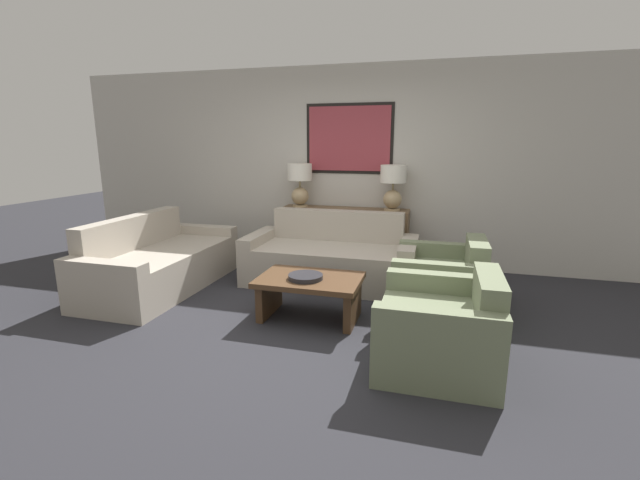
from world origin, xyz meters
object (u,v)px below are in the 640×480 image
at_px(coffee_table, 310,289).
at_px(couch_by_side, 160,264).
at_px(armchair_near_back_wall, 441,283).
at_px(armchair_near_camera, 441,330).
at_px(decorative_bowl, 306,277).
at_px(couch_by_back_wall, 331,259).
at_px(table_lamp_right, 393,184).
at_px(table_lamp_left, 300,181).
at_px(console_table, 344,237).

bearing_deg(coffee_table, couch_by_side, 168.54).
xyz_separation_m(armchair_near_back_wall, armchair_near_camera, (0.00, -1.15, 0.00)).
relative_size(coffee_table, armchair_near_camera, 1.00).
distance_m(couch_by_side, decorative_bowl, 1.98).
distance_m(couch_by_back_wall, armchair_near_camera, 2.12).
xyz_separation_m(couch_by_side, decorative_bowl, (1.92, -0.45, 0.15)).
height_order(couch_by_back_wall, decorative_bowl, couch_by_back_wall).
bearing_deg(coffee_table, couch_by_back_wall, 93.63).
bearing_deg(armchair_near_camera, armchair_near_back_wall, 90.00).
bearing_deg(table_lamp_right, couch_by_back_wall, -130.73).
distance_m(table_lamp_left, table_lamp_right, 1.25).
bearing_deg(couch_by_back_wall, table_lamp_right, 49.27).
bearing_deg(couch_by_back_wall, armchair_near_back_wall, -22.87).
bearing_deg(couch_by_back_wall, decorative_bowl, -87.69).
height_order(couch_by_back_wall, couch_by_side, same).
height_order(table_lamp_right, couch_by_side, table_lamp_right).
xyz_separation_m(couch_by_back_wall, decorative_bowl, (0.05, -1.17, 0.15)).
height_order(coffee_table, armchair_near_camera, armchair_near_camera).
xyz_separation_m(coffee_table, decorative_bowl, (-0.02, -0.06, 0.14)).
relative_size(couch_by_back_wall, couch_by_side, 1.00).
height_order(console_table, couch_by_back_wall, couch_by_back_wall).
relative_size(console_table, decorative_bowl, 5.23).
distance_m(console_table, couch_by_back_wall, 0.74).
bearing_deg(decorative_bowl, armchair_near_camera, -22.78).
bearing_deg(couch_by_side, couch_by_back_wall, 21.08).
bearing_deg(console_table, armchair_near_camera, -62.15).
bearing_deg(console_table, table_lamp_left, 180.00).
xyz_separation_m(table_lamp_right, decorative_bowl, (-0.58, -1.90, -0.71)).
distance_m(couch_by_back_wall, coffee_table, 1.12).
bearing_deg(couch_by_back_wall, coffee_table, -86.37).
bearing_deg(couch_by_side, decorative_bowl, -13.27).
distance_m(console_table, table_lamp_right, 0.97).
bearing_deg(coffee_table, console_table, 92.20).
bearing_deg(armchair_near_camera, decorative_bowl, 157.22).
bearing_deg(coffee_table, decorative_bowl, -111.72).
bearing_deg(table_lamp_right, armchair_near_back_wall, -62.80).
bearing_deg(couch_by_back_wall, armchair_near_camera, -52.91).
distance_m(console_table, armchair_near_camera, 2.74).
xyz_separation_m(table_lamp_right, coffee_table, (-0.56, -1.84, -0.85)).
bearing_deg(table_lamp_left, couch_by_back_wall, -49.27).
bearing_deg(armchair_near_camera, couch_by_side, 162.89).
height_order(couch_by_back_wall, armchair_near_camera, couch_by_back_wall).
xyz_separation_m(couch_by_back_wall, couch_by_side, (-1.87, -0.72, 0.00)).
bearing_deg(armchair_near_camera, coffee_table, 154.50).
relative_size(decorative_bowl, armchair_near_camera, 0.34).
height_order(couch_by_side, armchair_near_camera, couch_by_side).
bearing_deg(decorative_bowl, console_table, 91.43).
xyz_separation_m(decorative_bowl, armchair_near_back_wall, (1.23, 0.63, -0.16)).
distance_m(table_lamp_left, couch_by_back_wall, 1.29).
relative_size(table_lamp_right, armchair_near_back_wall, 0.60).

